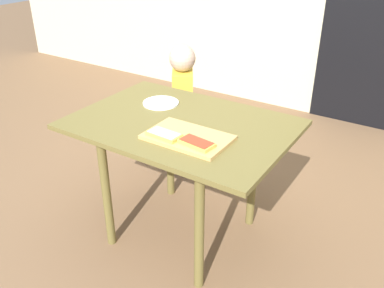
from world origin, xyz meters
name	(u,v)px	position (x,y,z in m)	size (l,w,h in m)	color
ground_plane	(183,232)	(0.00, 0.00, 0.00)	(16.00, 16.00, 0.00)	brown
house_door	(379,14)	(0.52, 2.17, 1.00)	(0.90, 0.02, 2.00)	black
dining_table	(182,138)	(0.00, 0.00, 0.64)	(1.14, 0.80, 0.74)	brown
cutting_board	(188,137)	(0.13, -0.14, 0.75)	(0.41, 0.26, 0.02)	tan
pizza_slice_near_right	(196,143)	(0.22, -0.20, 0.76)	(0.18, 0.10, 0.02)	gold
pizza_slice_near_left	(164,134)	(0.04, -0.21, 0.76)	(0.17, 0.09, 0.02)	gold
plate_white_left	(161,103)	(-0.24, 0.15, 0.74)	(0.21, 0.21, 0.01)	white
child_left	(183,101)	(-0.42, 0.63, 0.55)	(0.25, 0.28, 0.95)	#4A205C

